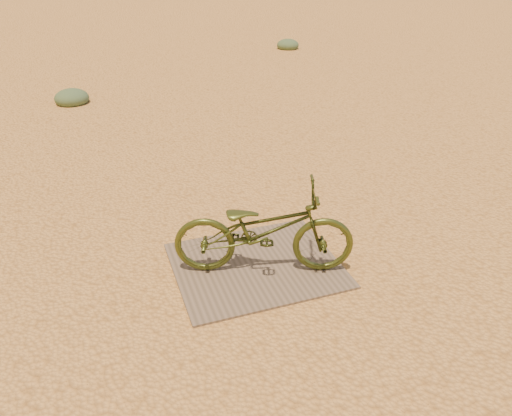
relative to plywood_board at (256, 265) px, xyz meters
name	(u,v)px	position (x,y,z in m)	size (l,w,h in m)	color
ground	(212,252)	(-0.32, 0.36, -0.01)	(120.00, 120.00, 0.00)	#E4A755
plywood_board	(256,265)	(0.00, 0.00, 0.00)	(1.45, 1.21, 0.02)	#6E5C4A
bicycle	(264,230)	(0.04, -0.09, 0.42)	(0.54, 1.54, 0.81)	#3B4618
kale_a	(73,103)	(-1.42, 5.80, -0.01)	(0.59, 0.59, 0.33)	#516743
kale_b	(288,49)	(4.08, 9.01, -0.01)	(0.58, 0.58, 0.32)	#516743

